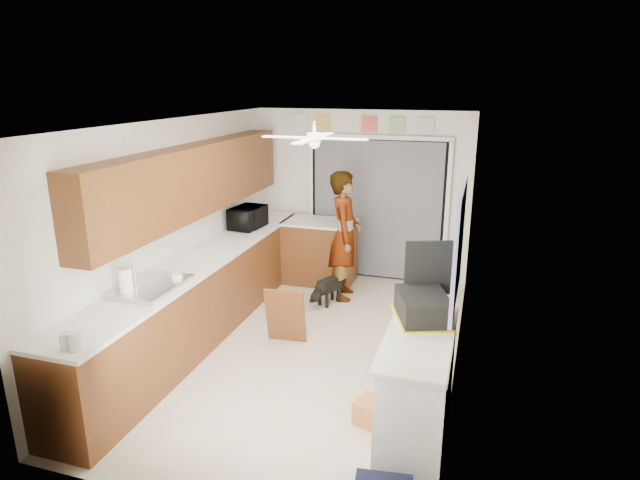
# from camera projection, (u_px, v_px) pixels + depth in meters

# --- Properties ---
(floor) EXTENTS (5.00, 5.00, 0.00)m
(floor) POSITION_uv_depth(u_px,v_px,m) (310.00, 347.00, 6.06)
(floor) COLOR beige
(floor) RESTS_ON ground
(ceiling) EXTENTS (5.00, 5.00, 0.00)m
(ceiling) POSITION_uv_depth(u_px,v_px,m) (308.00, 122.00, 5.34)
(ceiling) COLOR white
(ceiling) RESTS_ON ground
(wall_back) EXTENTS (3.20, 0.00, 3.20)m
(wall_back) POSITION_uv_depth(u_px,v_px,m) (361.00, 195.00, 7.99)
(wall_back) COLOR white
(wall_back) RESTS_ON ground
(wall_front) EXTENTS (3.20, 0.00, 3.20)m
(wall_front) POSITION_uv_depth(u_px,v_px,m) (187.00, 349.00, 3.41)
(wall_front) COLOR white
(wall_front) RESTS_ON ground
(wall_left) EXTENTS (0.00, 5.00, 5.00)m
(wall_left) POSITION_uv_depth(u_px,v_px,m) (177.00, 230.00, 6.15)
(wall_left) COLOR white
(wall_left) RESTS_ON ground
(wall_right) EXTENTS (0.00, 5.00, 5.00)m
(wall_right) POSITION_uv_depth(u_px,v_px,m) (463.00, 255.00, 5.25)
(wall_right) COLOR white
(wall_right) RESTS_ON ground
(left_base_cabinets) EXTENTS (0.60, 4.80, 0.90)m
(left_base_cabinets) POSITION_uv_depth(u_px,v_px,m) (205.00, 297.00, 6.29)
(left_base_cabinets) COLOR brown
(left_base_cabinets) RESTS_ON floor
(left_countertop) EXTENTS (0.62, 4.80, 0.04)m
(left_countertop) POSITION_uv_depth(u_px,v_px,m) (203.00, 259.00, 6.16)
(left_countertop) COLOR white
(left_countertop) RESTS_ON left_base_cabinets
(upper_cabinets) EXTENTS (0.32, 4.00, 0.80)m
(upper_cabinets) POSITION_uv_depth(u_px,v_px,m) (195.00, 180.00, 6.13)
(upper_cabinets) COLOR brown
(upper_cabinets) RESTS_ON wall_left
(sink_basin) EXTENTS (0.50, 0.76, 0.06)m
(sink_basin) POSITION_uv_depth(u_px,v_px,m) (152.00, 287.00, 5.23)
(sink_basin) COLOR silver
(sink_basin) RESTS_ON left_countertop
(faucet) EXTENTS (0.03, 0.03, 0.22)m
(faucet) POSITION_uv_depth(u_px,v_px,m) (135.00, 276.00, 5.26)
(faucet) COLOR silver
(faucet) RESTS_ON left_countertop
(peninsula_base) EXTENTS (1.00, 0.60, 0.90)m
(peninsula_base) POSITION_uv_depth(u_px,v_px,m) (319.00, 253.00, 7.90)
(peninsula_base) COLOR brown
(peninsula_base) RESTS_ON floor
(peninsula_top) EXTENTS (1.04, 0.64, 0.04)m
(peninsula_top) POSITION_uv_depth(u_px,v_px,m) (319.00, 222.00, 7.77)
(peninsula_top) COLOR white
(peninsula_top) RESTS_ON peninsula_base
(back_opening_recess) EXTENTS (2.00, 0.06, 2.10)m
(back_opening_recess) POSITION_uv_depth(u_px,v_px,m) (377.00, 210.00, 7.95)
(back_opening_recess) COLOR black
(back_opening_recess) RESTS_ON wall_back
(curtain_panel) EXTENTS (1.90, 0.03, 2.05)m
(curtain_panel) POSITION_uv_depth(u_px,v_px,m) (376.00, 210.00, 7.91)
(curtain_panel) COLOR slate
(curtain_panel) RESTS_ON wall_back
(door_trim_left) EXTENTS (0.06, 0.04, 2.10)m
(door_trim_left) POSITION_uv_depth(u_px,v_px,m) (311.00, 206.00, 8.21)
(door_trim_left) COLOR white
(door_trim_left) RESTS_ON wall_back
(door_trim_right) EXTENTS (0.06, 0.04, 2.10)m
(door_trim_right) POSITION_uv_depth(u_px,v_px,m) (447.00, 215.00, 7.63)
(door_trim_right) COLOR white
(door_trim_right) RESTS_ON wall_back
(door_trim_head) EXTENTS (2.10, 0.04, 0.06)m
(door_trim_head) POSITION_uv_depth(u_px,v_px,m) (379.00, 137.00, 7.61)
(door_trim_head) COLOR white
(door_trim_head) RESTS_ON wall_back
(header_frame_0) EXTENTS (0.22, 0.02, 0.22)m
(header_frame_0) POSITION_uv_depth(u_px,v_px,m) (322.00, 123.00, 7.83)
(header_frame_0) COLOR #EEBD4F
(header_frame_0) RESTS_ON wall_back
(header_frame_2) EXTENTS (0.22, 0.02, 0.22)m
(header_frame_2) POSITION_uv_depth(u_px,v_px,m) (369.00, 124.00, 7.63)
(header_frame_2) COLOR #D75C50
(header_frame_2) RESTS_ON wall_back
(header_frame_3) EXTENTS (0.22, 0.02, 0.22)m
(header_frame_3) POSITION_uv_depth(u_px,v_px,m) (397.00, 125.00, 7.52)
(header_frame_3) COLOR #7CBE6C
(header_frame_3) RESTS_ON wall_back
(header_frame_4) EXTENTS (0.22, 0.02, 0.22)m
(header_frame_4) POSITION_uv_depth(u_px,v_px,m) (426.00, 125.00, 7.41)
(header_frame_4) COLOR beige
(header_frame_4) RESTS_ON wall_back
(route66_sign) EXTENTS (0.22, 0.02, 0.26)m
(route66_sign) POSITION_uv_depth(u_px,v_px,m) (300.00, 122.00, 7.93)
(route66_sign) COLOR silver
(route66_sign) RESTS_ON wall_back
(right_counter_base) EXTENTS (0.50, 1.40, 0.90)m
(right_counter_base) POSITION_uv_depth(u_px,v_px,m) (418.00, 387.00, 4.45)
(right_counter_base) COLOR white
(right_counter_base) RESTS_ON floor
(right_counter_top) EXTENTS (0.54, 1.44, 0.04)m
(right_counter_top) POSITION_uv_depth(u_px,v_px,m) (420.00, 335.00, 4.32)
(right_counter_top) COLOR white
(right_counter_top) RESTS_ON right_counter_base
(abstract_painting) EXTENTS (0.03, 1.15, 0.95)m
(abstract_painting) POSITION_uv_depth(u_px,v_px,m) (459.00, 245.00, 4.22)
(abstract_painting) COLOR #FF5DD5
(abstract_painting) RESTS_ON wall_right
(ceiling_fan) EXTENTS (1.14, 1.14, 0.24)m
(ceiling_fan) POSITION_uv_depth(u_px,v_px,m) (314.00, 138.00, 5.58)
(ceiling_fan) COLOR white
(ceiling_fan) RESTS_ON ceiling
(microwave) EXTENTS (0.41, 0.56, 0.30)m
(microwave) POSITION_uv_depth(u_px,v_px,m) (248.00, 218.00, 7.35)
(microwave) COLOR black
(microwave) RESTS_ON left_countertop
(cup) EXTENTS (0.12, 0.12, 0.09)m
(cup) POSITION_uv_depth(u_px,v_px,m) (177.00, 278.00, 5.39)
(cup) COLOR white
(cup) RESTS_ON left_countertop
(jar_a) EXTENTS (0.12, 0.12, 0.14)m
(jar_a) POSITION_uv_depth(u_px,v_px,m) (75.00, 342.00, 4.02)
(jar_a) COLOR silver
(jar_a) RESTS_ON left_countertop
(jar_b) EXTENTS (0.11, 0.11, 0.13)m
(jar_b) POSITION_uv_depth(u_px,v_px,m) (65.00, 341.00, 4.05)
(jar_b) COLOR silver
(jar_b) RESTS_ON left_countertop
(paper_towel_roll) EXTENTS (0.15, 0.15, 0.28)m
(paper_towel_roll) POSITION_uv_depth(u_px,v_px,m) (126.00, 282.00, 5.01)
(paper_towel_roll) COLOR white
(paper_towel_roll) RESTS_ON left_countertop
(suitcase) EXTENTS (0.55, 0.63, 0.23)m
(suitcase) POSITION_uv_depth(u_px,v_px,m) (423.00, 307.00, 4.54)
(suitcase) COLOR black
(suitcase) RESTS_ON right_counter_top
(suitcase_rim) EXTENTS (0.61, 0.69, 0.02)m
(suitcase_rim) POSITION_uv_depth(u_px,v_px,m) (422.00, 318.00, 4.57)
(suitcase_rim) COLOR yellow
(suitcase_rim) RESTS_ON suitcase
(suitcase_lid) EXTENTS (0.41, 0.17, 0.50)m
(suitcase_lid) POSITION_uv_depth(u_px,v_px,m) (428.00, 268.00, 4.73)
(suitcase_lid) COLOR black
(suitcase_lid) RESTS_ON suitcase
(cardboard_box) EXTENTS (0.41, 0.35, 0.22)m
(cardboard_box) POSITION_uv_depth(u_px,v_px,m) (376.00, 413.00, 4.66)
(cardboard_box) COLOR #C2713D
(cardboard_box) RESTS_ON floor
(cabinet_door_panel) EXTENTS (0.46, 0.21, 0.67)m
(cabinet_door_panel) POSITION_uv_depth(u_px,v_px,m) (285.00, 316.00, 6.05)
(cabinet_door_panel) COLOR brown
(cabinet_door_panel) RESTS_ON floor
(man) EXTENTS (0.53, 0.71, 1.77)m
(man) POSITION_uv_depth(u_px,v_px,m) (345.00, 236.00, 7.22)
(man) COLOR white
(man) RESTS_ON floor
(dog) EXTENTS (0.41, 0.55, 0.40)m
(dog) POSITION_uv_depth(u_px,v_px,m) (330.00, 290.00, 7.18)
(dog) COLOR black
(dog) RESTS_ON floor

